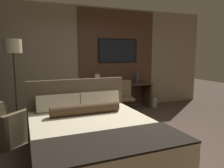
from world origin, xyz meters
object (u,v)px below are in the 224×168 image
at_px(desk, 121,92).
at_px(vase_tall, 137,77).
at_px(tv, 118,51).
at_px(vase_short, 97,80).
at_px(waste_bin, 154,102).
at_px(armchair_by_window, 4,127).
at_px(bed, 94,139).
at_px(book, 121,84).
at_px(floor_lamp, 13,54).
at_px(desk_chair, 124,95).

relative_size(desk, vase_tall, 5.40).
relative_size(tv, vase_tall, 3.59).
xyz_separation_m(tv, vase_tall, (0.51, -0.22, -0.75)).
height_order(vase_short, waste_bin, vase_short).
height_order(tv, armchair_by_window, tv).
bearing_deg(desk, waste_bin, -6.77).
relative_size(bed, armchair_by_window, 2.12).
distance_m(tv, book, 0.94).
xyz_separation_m(bed, floor_lamp, (-1.07, 1.93, 1.23)).
xyz_separation_m(desk, desk_chair, (-0.15, -0.52, 0.03)).
relative_size(bed, tv, 1.89).
bearing_deg(desk, floor_lamp, -166.98).
distance_m(desk, waste_bin, 1.09).
xyz_separation_m(desk, floor_lamp, (-2.66, -0.62, 1.07)).
relative_size(bed, vase_short, 7.36).
relative_size(desk, desk_chair, 1.98).
distance_m(vase_tall, waste_bin, 0.91).
distance_m(desk_chair, vase_tall, 0.90).
xyz_separation_m(desk, vase_tall, (0.51, -0.03, 0.39)).
height_order(book, waste_bin, book).
relative_size(tv, vase_short, 3.90).
xyz_separation_m(vase_tall, vase_short, (-1.20, 0.01, -0.01)).
height_order(desk_chair, armchair_by_window, desk_chair).
distance_m(desk_chair, floor_lamp, 2.72).
height_order(tv, desk_chair, tv).
relative_size(vase_short, waste_bin, 1.07).
bearing_deg(tv, vase_short, -163.31).
bearing_deg(book, armchair_by_window, -156.96).
bearing_deg(vase_short, tv, 16.69).
xyz_separation_m(armchair_by_window, vase_tall, (3.37, 1.25, 0.61)).
bearing_deg(floor_lamp, vase_short, 16.96).
relative_size(desk_chair, waste_bin, 3.15).
bearing_deg(desk_chair, desk, 87.74).
relative_size(desk, waste_bin, 6.26).
bearing_deg(armchair_by_window, book, -114.21).
distance_m(desk, armchair_by_window, 3.15).
height_order(bed, floor_lamp, floor_lamp).
height_order(bed, armchair_by_window, bed).
height_order(desk, tv, tv).
relative_size(desk, tv, 1.51).
relative_size(armchair_by_window, vase_short, 3.47).
bearing_deg(desk_chair, floor_lamp, -163.83).
relative_size(desk_chair, vase_tall, 2.72).
xyz_separation_m(armchair_by_window, floor_lamp, (0.21, 0.66, 1.28)).
bearing_deg(vase_tall, floor_lamp, -169.47).
xyz_separation_m(bed, armchair_by_window, (-1.28, 1.27, -0.06)).
bearing_deg(armchair_by_window, tv, -110.09).
distance_m(bed, floor_lamp, 2.53).
bearing_deg(tv, floor_lamp, -163.11).
bearing_deg(armchair_by_window, desk, -113.22).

